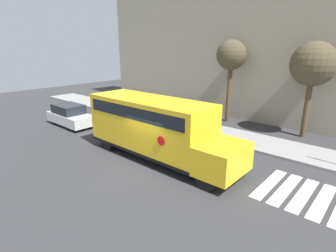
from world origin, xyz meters
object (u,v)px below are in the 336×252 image
at_px(parked_car, 70,115).
at_px(school_bus, 155,125).
at_px(tree_far_sidewalk, 231,57).
at_px(tree_near_sidewalk, 313,65).

bearing_deg(parked_car, school_bus, -0.32).
bearing_deg(parked_car, tree_far_sidewalk, 46.97).
xyz_separation_m(school_bus, tree_near_sidewalk, (5.10, 8.98, 2.92)).
bearing_deg(tree_far_sidewalk, parked_car, -133.03).
height_order(parked_car, tree_far_sidewalk, tree_far_sidewalk).
relative_size(parked_car, tree_near_sidewalk, 0.68).
bearing_deg(tree_far_sidewalk, school_bus, -85.88).
height_order(school_bus, parked_car, school_bus).
distance_m(school_bus, tree_far_sidewalk, 9.67).
distance_m(parked_car, tree_near_sidewalk, 17.22).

